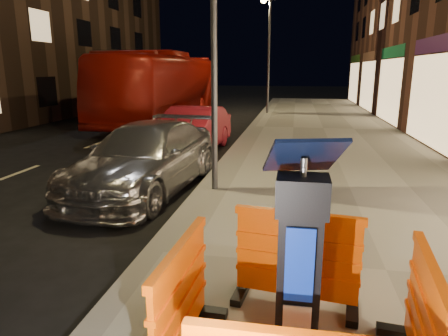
% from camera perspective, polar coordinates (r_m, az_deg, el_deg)
% --- Properties ---
extents(ground_plane, '(120.00, 120.00, 0.00)m').
position_cam_1_polar(ground_plane, '(5.67, -10.05, -12.96)').
color(ground_plane, black).
rests_on(ground_plane, ground).
extents(sidewalk, '(6.00, 60.00, 0.15)m').
position_cam_1_polar(sidewalk, '(5.46, 22.07, -14.05)').
color(sidewalk, gray).
rests_on(sidewalk, ground).
extents(kerb, '(0.30, 60.00, 0.15)m').
position_cam_1_polar(kerb, '(5.63, -10.08, -12.28)').
color(kerb, slate).
rests_on(kerb, ground).
extents(parking_kiosk, '(0.62, 0.62, 1.83)m').
position_cam_1_polar(parking_kiosk, '(3.22, 10.64, -13.70)').
color(parking_kiosk, black).
rests_on(parking_kiosk, sidewalk).
extents(barrier_back, '(1.37, 0.71, 1.02)m').
position_cam_1_polar(barrier_back, '(4.25, 10.35, -12.63)').
color(barrier_back, '#F55303').
rests_on(barrier_back, sidewalk).
extents(barrier_kerbside, '(0.60, 1.33, 1.02)m').
position_cam_1_polar(barrier_kerbside, '(3.53, -6.14, -18.38)').
color(barrier_kerbside, '#F55303').
rests_on(barrier_kerbside, sidewalk).
extents(barrier_bldgside, '(0.69, 1.36, 1.02)m').
position_cam_1_polar(barrier_bldgside, '(3.57, 26.71, -19.53)').
color(barrier_bldgside, '#F55303').
rests_on(barrier_bldgside, sidewalk).
extents(car_silver, '(2.47, 5.07, 1.42)m').
position_cam_1_polar(car_silver, '(8.85, -10.91, -3.04)').
color(car_silver, '#A3A3A8').
rests_on(car_silver, ground).
extents(car_red, '(1.81, 4.37, 1.41)m').
position_cam_1_polar(car_red, '(12.63, -4.55, 2.26)').
color(car_red, '#A41A2A').
rests_on(car_red, ground).
extents(bus_doubledecker, '(2.99, 12.04, 3.34)m').
position_cam_1_polar(bus_doubledecker, '(20.43, -8.31, 6.62)').
color(bus_doubledecker, '#99110A').
rests_on(bus_doubledecker, ground).
extents(street_lamp_mid, '(0.12, 0.12, 6.00)m').
position_cam_1_polar(street_lamp_mid, '(7.91, -1.45, 18.33)').
color(street_lamp_mid, '#3F3F44').
rests_on(street_lamp_mid, sidewalk).
extents(street_lamp_far, '(0.12, 0.12, 6.00)m').
position_cam_1_polar(street_lamp_far, '(22.79, 6.41, 15.36)').
color(street_lamp_far, '#3F3F44').
rests_on(street_lamp_far, sidewalk).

